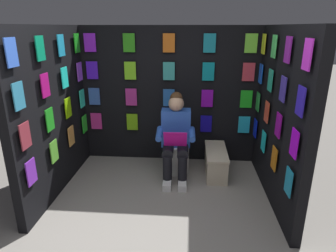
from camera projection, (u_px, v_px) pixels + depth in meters
ground_plane at (154, 241)px, 2.93m from camera, size 30.00×30.00×0.00m
display_wall_back at (169, 96)px, 4.47m from camera, size 2.73×0.14×2.05m
display_wall_left at (279, 117)px, 3.41m from camera, size 0.14×1.94×2.05m
display_wall_right at (53, 112)px, 3.61m from camera, size 0.14×1.94×2.05m
toilet at (176, 148)px, 4.32m from camera, size 0.41×0.56×0.77m
person_reading at (176, 136)px, 4.01m from camera, size 0.53×0.69×1.19m
comic_longbox_near at (216, 162)px, 4.22m from camera, size 0.29×0.77×0.36m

